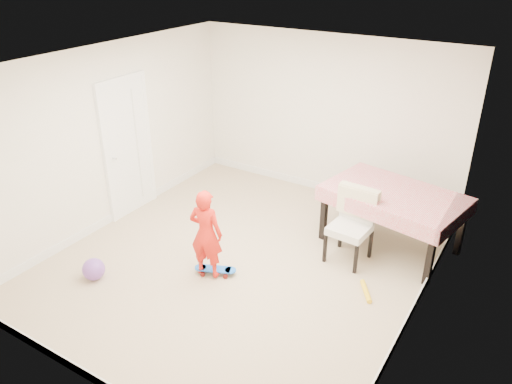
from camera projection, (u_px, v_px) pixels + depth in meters
The scene contains 17 objects.
ground at pixel (242, 260), 6.65m from camera, with size 5.00×5.00×0.00m, color tan.
ceiling at pixel (239, 65), 5.50m from camera, with size 4.50×5.00×0.04m, color white.
wall_back at pixel (326, 117), 7.96m from camera, with size 4.50×0.04×2.60m, color silver.
wall_front at pixel (78, 273), 4.18m from camera, with size 4.50×0.04×2.60m, color silver.
wall_left at pixel (110, 137), 7.12m from camera, with size 0.04×5.00×2.60m, color silver.
wall_right at pixel (425, 218), 5.02m from camera, with size 0.04×5.00×2.60m, color silver.
door at pixel (128, 149), 7.46m from camera, with size 0.10×0.94×2.11m, color white.
baseboard_back at pixel (321, 187), 8.52m from camera, with size 4.50×0.02×0.12m, color white.
baseboard_front at pixel (98, 381), 4.72m from camera, with size 4.50×0.02×0.12m, color white.
baseboard_left at pixel (120, 213), 7.67m from camera, with size 0.02×5.00×0.12m, color white.
baseboard_right at pixel (409, 315), 5.57m from camera, with size 0.02×5.00×0.12m, color white.
dining_table at pixel (391, 220), 6.77m from camera, with size 1.77×1.11×0.84m, color #BA1309, non-canonical shape.
dining_chair at pixel (350, 227), 6.44m from camera, with size 0.54×0.62×0.99m, color silver, non-canonical shape.
skateboard at pixel (215, 271), 6.35m from camera, with size 0.54×0.20×0.08m, color blue, non-canonical shape.
child at pixel (206, 236), 6.07m from camera, with size 0.42×0.28×1.17m, color red.
balloon at pixel (94, 269), 6.21m from camera, with size 0.28×0.28×0.28m, color purple.
foam_toy at pixel (366, 291), 5.99m from camera, with size 0.06×0.06×0.40m, color yellow.
Camera 1 is at (3.08, -4.62, 3.77)m, focal length 35.00 mm.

